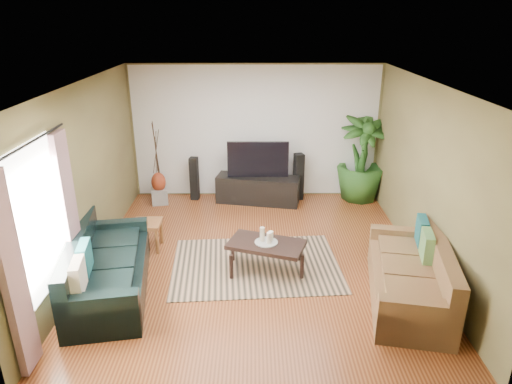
{
  "coord_description": "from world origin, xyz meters",
  "views": [
    {
      "loc": [
        -0.03,
        -6.26,
        3.59
      ],
      "look_at": [
        0.0,
        0.2,
        1.05
      ],
      "focal_mm": 32.0,
      "sensor_mm": 36.0,
      "label": 1
    }
  ],
  "objects_px": {
    "television": "(258,159)",
    "vase": "(159,182)",
    "pedestal": "(160,196)",
    "tv_stand": "(258,189)",
    "sofa_right": "(409,271)",
    "coffee_table": "(266,256)",
    "potted_plant": "(362,158)",
    "speaker_right": "(298,177)",
    "sofa_left": "(109,264)",
    "side_table": "(148,235)",
    "speaker_left": "(194,179)"
  },
  "relations": [
    {
      "from": "tv_stand",
      "to": "speaker_right",
      "type": "bearing_deg",
      "value": 23.4
    },
    {
      "from": "tv_stand",
      "to": "potted_plant",
      "type": "height_order",
      "value": "potted_plant"
    },
    {
      "from": "tv_stand",
      "to": "vase",
      "type": "relative_size",
      "value": 4.13
    },
    {
      "from": "pedestal",
      "to": "sofa_right",
      "type": "bearing_deg",
      "value": -40.29
    },
    {
      "from": "speaker_left",
      "to": "pedestal",
      "type": "xyz_separation_m",
      "value": [
        -0.69,
        -0.23,
        -0.29
      ]
    },
    {
      "from": "television",
      "to": "vase",
      "type": "relative_size",
      "value": 3.03
    },
    {
      "from": "coffee_table",
      "to": "sofa_left",
      "type": "bearing_deg",
      "value": -146.07
    },
    {
      "from": "speaker_left",
      "to": "side_table",
      "type": "xyz_separation_m",
      "value": [
        -0.51,
        -2.13,
        -0.21
      ]
    },
    {
      "from": "tv_stand",
      "to": "television",
      "type": "height_order",
      "value": "television"
    },
    {
      "from": "sofa_right",
      "to": "vase",
      "type": "height_order",
      "value": "sofa_right"
    },
    {
      "from": "sofa_left",
      "to": "side_table",
      "type": "distance_m",
      "value": 1.27
    },
    {
      "from": "television",
      "to": "speaker_left",
      "type": "distance_m",
      "value": 1.39
    },
    {
      "from": "coffee_table",
      "to": "speaker_right",
      "type": "xyz_separation_m",
      "value": [
        0.73,
        2.8,
        0.26
      ]
    },
    {
      "from": "speaker_right",
      "to": "tv_stand",
      "type": "bearing_deg",
      "value": 175.84
    },
    {
      "from": "coffee_table",
      "to": "speaker_left",
      "type": "height_order",
      "value": "speaker_left"
    },
    {
      "from": "tv_stand",
      "to": "speaker_left",
      "type": "relative_size",
      "value": 1.85
    },
    {
      "from": "pedestal",
      "to": "side_table",
      "type": "xyz_separation_m",
      "value": [
        0.18,
        -1.9,
        0.08
      ]
    },
    {
      "from": "pedestal",
      "to": "vase",
      "type": "height_order",
      "value": "vase"
    },
    {
      "from": "potted_plant",
      "to": "side_table",
      "type": "bearing_deg",
      "value": -151.28
    },
    {
      "from": "speaker_left",
      "to": "potted_plant",
      "type": "relative_size",
      "value": 0.51
    },
    {
      "from": "television",
      "to": "sofa_right",
      "type": "bearing_deg",
      "value": -60.08
    },
    {
      "from": "coffee_table",
      "to": "speaker_left",
      "type": "xyz_separation_m",
      "value": [
        -1.4,
        2.81,
        0.22
      ]
    },
    {
      "from": "sofa_right",
      "to": "vase",
      "type": "distance_m",
      "value": 5.17
    },
    {
      "from": "television",
      "to": "speaker_right",
      "type": "height_order",
      "value": "television"
    },
    {
      "from": "tv_stand",
      "to": "television",
      "type": "relative_size",
      "value": 1.36
    },
    {
      "from": "coffee_table",
      "to": "side_table",
      "type": "xyz_separation_m",
      "value": [
        -1.9,
        0.67,
        0.01
      ]
    },
    {
      "from": "speaker_left",
      "to": "potted_plant",
      "type": "bearing_deg",
      "value": 7.55
    },
    {
      "from": "pedestal",
      "to": "side_table",
      "type": "distance_m",
      "value": 1.91
    },
    {
      "from": "potted_plant",
      "to": "sofa_left",
      "type": "bearing_deg",
      "value": -140.93
    },
    {
      "from": "vase",
      "to": "pedestal",
      "type": "bearing_deg",
      "value": 0.0
    },
    {
      "from": "speaker_right",
      "to": "sofa_left",
      "type": "bearing_deg",
      "value": -147.27
    },
    {
      "from": "sofa_right",
      "to": "coffee_table",
      "type": "bearing_deg",
      "value": -101.44
    },
    {
      "from": "sofa_left",
      "to": "speaker_right",
      "type": "bearing_deg",
      "value": -50.15
    },
    {
      "from": "sofa_left",
      "to": "vase",
      "type": "xyz_separation_m",
      "value": [
        0.07,
        3.13,
        0.03
      ]
    },
    {
      "from": "coffee_table",
      "to": "potted_plant",
      "type": "height_order",
      "value": "potted_plant"
    },
    {
      "from": "pedestal",
      "to": "vase",
      "type": "distance_m",
      "value": 0.3
    },
    {
      "from": "potted_plant",
      "to": "pedestal",
      "type": "distance_m",
      "value": 4.14
    },
    {
      "from": "tv_stand",
      "to": "potted_plant",
      "type": "xyz_separation_m",
      "value": [
        2.09,
        0.19,
        0.6
      ]
    },
    {
      "from": "side_table",
      "to": "coffee_table",
      "type": "bearing_deg",
      "value": -19.49
    },
    {
      "from": "sofa_left",
      "to": "coffee_table",
      "type": "bearing_deg",
      "value": -85.01
    },
    {
      "from": "television",
      "to": "vase",
      "type": "height_order",
      "value": "television"
    },
    {
      "from": "potted_plant",
      "to": "vase",
      "type": "bearing_deg",
      "value": -176.74
    },
    {
      "from": "sofa_right",
      "to": "speaker_left",
      "type": "bearing_deg",
      "value": -126.7
    },
    {
      "from": "coffee_table",
      "to": "pedestal",
      "type": "relative_size",
      "value": 3.52
    },
    {
      "from": "television",
      "to": "pedestal",
      "type": "relative_size",
      "value": 3.88
    },
    {
      "from": "television",
      "to": "speaker_right",
      "type": "distance_m",
      "value": 0.95
    },
    {
      "from": "television",
      "to": "speaker_left",
      "type": "bearing_deg",
      "value": 172.6
    },
    {
      "from": "sofa_right",
      "to": "television",
      "type": "relative_size",
      "value": 1.69
    },
    {
      "from": "pedestal",
      "to": "television",
      "type": "bearing_deg",
      "value": 1.84
    },
    {
      "from": "potted_plant",
      "to": "side_table",
      "type": "height_order",
      "value": "potted_plant"
    }
  ]
}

